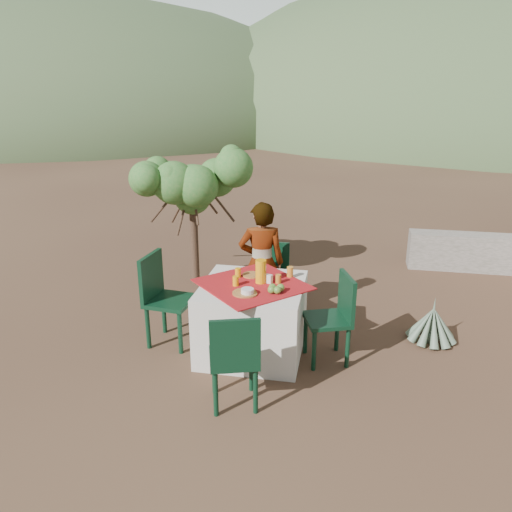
{
  "coord_description": "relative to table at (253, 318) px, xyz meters",
  "views": [
    {
      "loc": [
        1.36,
        -4.16,
        2.66
      ],
      "look_at": [
        0.42,
        0.79,
        0.92
      ],
      "focal_mm": 35.0,
      "sensor_mm": 36.0,
      "label": 1
    }
  ],
  "objects": [
    {
      "name": "person",
      "position": [
        -0.04,
        0.73,
        0.34
      ],
      "size": [
        0.59,
        0.46,
        1.44
      ],
      "primitive_type": "imported",
      "rotation": [
        0.0,
        0.0,
        3.38
      ],
      "color": "#8C6651",
      "rests_on": "ground"
    },
    {
      "name": "shrub_tree",
      "position": [
        -1.1,
        1.77,
        0.94
      ],
      "size": [
        1.42,
        1.4,
        1.67
      ],
      "color": "#463323",
      "rests_on": "ground"
    },
    {
      "name": "jar_left",
      "position": [
        0.25,
        0.07,
        0.43
      ],
      "size": [
        0.06,
        0.06,
        0.09
      ],
      "primitive_type": "cylinder",
      "color": "#C67C23",
      "rests_on": "table"
    },
    {
      "name": "stone_wall",
      "position": [
        3.14,
        3.01,
        -0.1
      ],
      "size": [
        2.6,
        0.35,
        0.55
      ],
      "primitive_type": "cube",
      "color": "gray",
      "rests_on": "ground"
    },
    {
      "name": "glass_near",
      "position": [
        -0.15,
        -0.08,
        0.43
      ],
      "size": [
        0.06,
        0.06,
        0.1
      ],
      "primitive_type": "cylinder",
      "color": "orange",
      "rests_on": "table"
    },
    {
      "name": "chair_far",
      "position": [
        0.04,
        1.03,
        0.09
      ],
      "size": [
        0.4,
        0.4,
        0.85
      ],
      "rotation": [
        0.0,
        0.0,
        0.03
      ],
      "color": "black",
      "rests_on": "ground"
    },
    {
      "name": "hill_far_center",
      "position": [
        -4.46,
        51.61,
        -0.38
      ],
      "size": [
        60.0,
        60.0,
        24.0
      ],
      "primitive_type": "ellipsoid",
      "color": "gray",
      "rests_on": "ground"
    },
    {
      "name": "bowl_plate",
      "position": [
        0.01,
        -0.27,
        0.39
      ],
      "size": [
        0.19,
        0.19,
        0.01
      ],
      "primitive_type": "cylinder",
      "color": "brown",
      "rests_on": "table"
    },
    {
      "name": "white_bowl",
      "position": [
        0.01,
        -0.27,
        0.42
      ],
      "size": [
        0.12,
        0.12,
        0.05
      ],
      "primitive_type": "cylinder",
      "color": "silver",
      "rests_on": "bowl_plate"
    },
    {
      "name": "plate_far",
      "position": [
        -0.05,
        0.22,
        0.39
      ],
      "size": [
        0.21,
        0.21,
        0.01
      ],
      "primitive_type": "cylinder",
      "color": "brown",
      "rests_on": "table"
    },
    {
      "name": "juice_pitcher",
      "position": [
        0.08,
        0.05,
        0.5
      ],
      "size": [
        0.11,
        0.11,
        0.24
      ],
      "primitive_type": "cylinder",
      "color": "orange",
      "rests_on": "table"
    },
    {
      "name": "jar_right",
      "position": [
        0.35,
        0.27,
        0.43
      ],
      "size": [
        0.07,
        0.07,
        0.11
      ],
      "primitive_type": "cylinder",
      "color": "#C67C23",
      "rests_on": "table"
    },
    {
      "name": "ground",
      "position": [
        -0.46,
        -0.39,
        -0.38
      ],
      "size": [
        160.0,
        160.0,
        0.0
      ],
      "primitive_type": "plane",
      "color": "#3A241A",
      "rests_on": "ground"
    },
    {
      "name": "chair_left",
      "position": [
        -0.97,
        0.03,
        0.17
      ],
      "size": [
        0.5,
        0.5,
        0.99
      ],
      "rotation": [
        0.0,
        0.0,
        1.47
      ],
      "color": "black",
      "rests_on": "ground"
    },
    {
      "name": "glass_far",
      "position": [
        -0.18,
        0.15,
        0.43
      ],
      "size": [
        0.06,
        0.06,
        0.1
      ],
      "primitive_type": "cylinder",
      "color": "orange",
      "rests_on": "table"
    },
    {
      "name": "napkin_holder",
      "position": [
        0.16,
        0.05,
        0.43
      ],
      "size": [
        0.08,
        0.07,
        0.09
      ],
      "primitive_type": "cube",
      "rotation": [
        0.0,
        0.0,
        -0.43
      ],
      "color": "silver",
      "rests_on": "table"
    },
    {
      "name": "plate_near",
      "position": [
        -0.03,
        -0.26,
        0.39
      ],
      "size": [
        0.23,
        0.23,
        0.01
      ],
      "primitive_type": "cylinder",
      "color": "brown",
      "rests_on": "table"
    },
    {
      "name": "hill_near_right",
      "position": [
        11.54,
        35.61,
        -0.38
      ],
      "size": [
        48.0,
        48.0,
        20.0
      ],
      "primitive_type": "ellipsoid",
      "color": "#344F2C",
      "rests_on": "ground"
    },
    {
      "name": "chair_near",
      "position": [
        0.04,
        -0.98,
        0.12
      ],
      "size": [
        0.52,
        0.52,
        0.9
      ],
      "rotation": [
        0.0,
        0.0,
        3.45
      ],
      "color": "black",
      "rests_on": "ground"
    },
    {
      "name": "table",
      "position": [
        0.0,
        0.0,
        0.0
      ],
      "size": [
        1.3,
        1.3,
        0.76
      ],
      "color": "silver",
      "rests_on": "ground"
    },
    {
      "name": "fruit_cluster",
      "position": [
        0.26,
        -0.18,
        0.42
      ],
      "size": [
        0.15,
        0.14,
        0.08
      ],
      "color": "#547E2D",
      "rests_on": "table"
    },
    {
      "name": "hill_near_left",
      "position": [
        -18.46,
        29.61,
        -0.38
      ],
      "size": [
        40.0,
        40.0,
        16.0
      ],
      "primitive_type": "ellipsoid",
      "color": "#344F2C",
      "rests_on": "ground"
    },
    {
      "name": "chair_right",
      "position": [
        0.83,
        -0.01,
        0.12
      ],
      "size": [
        0.53,
        0.53,
        0.91
      ],
      "rotation": [
        0.0,
        0.0,
        5.05
      ],
      "color": "black",
      "rests_on": "ground"
    },
    {
      "name": "agave",
      "position": [
        1.87,
        0.58,
        -0.19
      ],
      "size": [
        0.53,
        0.54,
        0.57
      ],
      "rotation": [
        0.0,
        0.0,
        -0.27
      ],
      "color": "#5D725C",
      "rests_on": "ground"
    }
  ]
}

